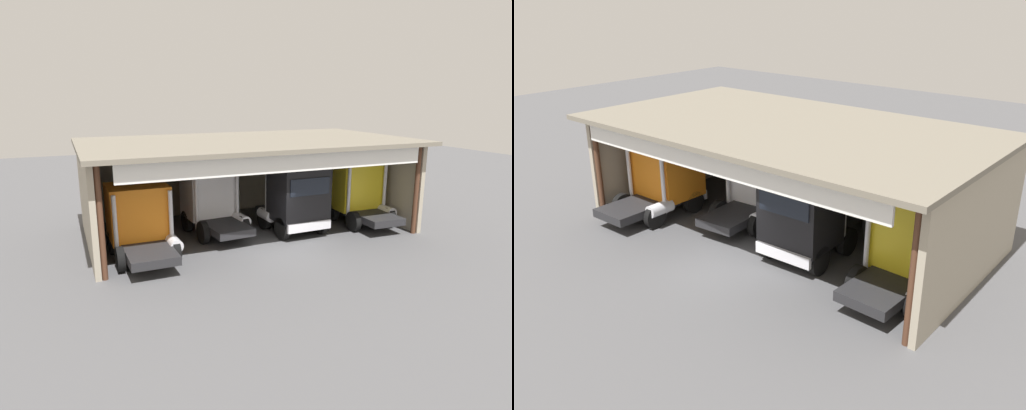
% 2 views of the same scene
% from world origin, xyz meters
% --- Properties ---
extents(ground_plane, '(80.00, 80.00, 0.00)m').
position_xyz_m(ground_plane, '(0.00, 0.00, 0.00)').
color(ground_plane, '#4C4C4F').
rests_on(ground_plane, ground).
extents(workshop_shed, '(16.41, 9.45, 4.80)m').
position_xyz_m(workshop_shed, '(0.00, 5.09, 3.40)').
color(workshop_shed, '#9E937F').
rests_on(workshop_shed, ground).
extents(truck_orange_center_right_bay, '(2.79, 4.86, 3.18)m').
position_xyz_m(truck_orange_center_right_bay, '(-5.85, 2.32, 1.68)').
color(truck_orange_center_right_bay, orange).
rests_on(truck_orange_center_right_bay, ground).
extents(truck_white_left_bay, '(2.86, 4.88, 3.44)m').
position_xyz_m(truck_white_left_bay, '(-1.86, 4.50, 1.75)').
color(truck_white_left_bay, white).
rests_on(truck_white_left_bay, ground).
extents(truck_black_right_bay, '(2.81, 4.34, 3.61)m').
position_xyz_m(truck_black_right_bay, '(2.02, 2.59, 1.90)').
color(truck_black_right_bay, black).
rests_on(truck_black_right_bay, ground).
extents(truck_yellow_center_bay, '(2.72, 4.71, 3.62)m').
position_xyz_m(truck_yellow_center_bay, '(6.19, 3.14, 1.82)').
color(truck_yellow_center_bay, yellow).
rests_on(truck_yellow_center_bay, ground).
extents(oil_drum, '(0.58, 0.58, 0.95)m').
position_xyz_m(oil_drum, '(-3.72, 7.18, 0.47)').
color(oil_drum, gold).
rests_on(oil_drum, ground).
extents(tool_cart, '(0.90, 0.60, 1.00)m').
position_xyz_m(tool_cart, '(-3.94, 6.88, 0.50)').
color(tool_cart, red).
rests_on(tool_cart, ground).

